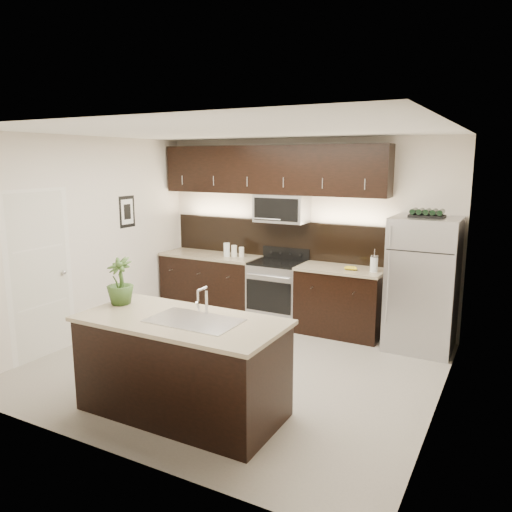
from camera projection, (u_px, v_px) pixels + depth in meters
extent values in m
plane|color=gray|center=(234.00, 366.00, 5.87)|extent=(4.50, 4.50, 0.00)
cube|color=silver|center=(303.00, 232.00, 7.34)|extent=(4.50, 0.02, 2.70)
cube|color=silver|center=(102.00, 296.00, 3.88)|extent=(4.50, 0.02, 2.70)
cube|color=silver|center=(89.00, 239.00, 6.65)|extent=(0.02, 4.00, 2.70)
cube|color=silver|center=(445.00, 275.00, 4.57)|extent=(0.02, 4.00, 2.70)
cube|color=white|center=(232.00, 131.00, 5.36)|extent=(4.50, 4.00, 0.02)
cube|color=beige|center=(41.00, 276.00, 6.02)|extent=(0.04, 0.80, 2.02)
sphere|color=silver|center=(64.00, 272.00, 6.28)|extent=(0.06, 0.06, 0.06)
cube|color=black|center=(127.00, 212.00, 7.24)|extent=(0.01, 0.32, 0.46)
cube|color=white|center=(127.00, 212.00, 7.24)|extent=(0.00, 0.24, 0.36)
cube|color=black|center=(212.00, 284.00, 7.90)|extent=(1.57, 0.62, 0.90)
cube|color=black|center=(340.00, 302.00, 6.92)|extent=(1.16, 0.62, 0.90)
cube|color=#B2B2B7|center=(278.00, 294.00, 7.36)|extent=(0.76, 0.62, 0.90)
cube|color=black|center=(278.00, 263.00, 7.27)|extent=(0.76, 0.60, 0.03)
cube|color=beige|center=(211.00, 255.00, 7.81)|extent=(1.59, 0.65, 0.04)
cube|color=beige|center=(341.00, 269.00, 6.83)|extent=(1.18, 0.65, 0.04)
cube|color=black|center=(274.00, 238.00, 7.57)|extent=(3.49, 0.02, 0.56)
cube|color=#B2B2B7|center=(282.00, 208.00, 7.22)|extent=(0.76, 0.40, 0.40)
cube|color=black|center=(270.00, 170.00, 7.24)|extent=(3.49, 0.33, 0.70)
cube|color=black|center=(182.00, 368.00, 4.73)|extent=(1.90, 0.90, 0.90)
cube|color=beige|center=(181.00, 321.00, 4.64)|extent=(1.96, 0.96, 0.04)
cube|color=silver|center=(194.00, 320.00, 4.56)|extent=(0.84, 0.50, 0.01)
cylinder|color=silver|center=(207.00, 303.00, 4.72)|extent=(0.03, 0.03, 0.24)
cylinder|color=silver|center=(202.00, 289.00, 4.64)|extent=(0.02, 0.14, 0.02)
cylinder|color=silver|center=(198.00, 296.00, 4.58)|extent=(0.02, 0.02, 0.10)
cube|color=#B2B2B7|center=(423.00, 284.00, 6.28)|extent=(0.82, 0.74, 1.70)
cube|color=black|center=(427.00, 216.00, 6.12)|extent=(0.42, 0.26, 0.03)
cylinder|color=black|center=(414.00, 211.00, 6.19)|extent=(0.07, 0.24, 0.07)
cylinder|color=black|center=(420.00, 212.00, 6.15)|extent=(0.07, 0.24, 0.07)
cylinder|color=black|center=(427.00, 212.00, 6.11)|extent=(0.07, 0.24, 0.07)
cylinder|color=black|center=(434.00, 212.00, 6.07)|extent=(0.07, 0.24, 0.07)
cylinder|color=black|center=(441.00, 213.00, 6.04)|extent=(0.07, 0.24, 0.07)
imported|color=#314D1E|center=(120.00, 281.00, 5.06)|extent=(0.27, 0.27, 0.48)
cylinder|color=silver|center=(227.00, 250.00, 7.60)|extent=(0.10, 0.10, 0.21)
cylinder|color=beige|center=(234.00, 251.00, 7.59)|extent=(0.09, 0.09, 0.18)
cylinder|color=beige|center=(242.00, 252.00, 7.57)|extent=(0.08, 0.08, 0.15)
cylinder|color=silver|center=(374.00, 264.00, 6.55)|extent=(0.10, 0.10, 0.20)
cylinder|color=silver|center=(374.00, 256.00, 6.53)|extent=(0.10, 0.10, 0.02)
cylinder|color=silver|center=(374.00, 253.00, 6.52)|extent=(0.01, 0.01, 0.08)
ellipsoid|color=gold|center=(347.00, 268.00, 6.70)|extent=(0.19, 0.15, 0.05)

